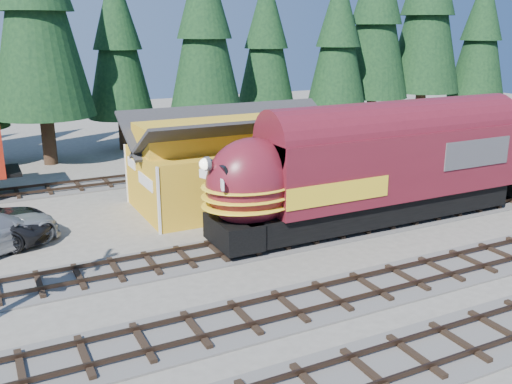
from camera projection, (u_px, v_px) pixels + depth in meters
name	position (u px, v px, depth m)	size (l,w,h in m)	color
ground	(352.00, 268.00, 23.97)	(120.00, 120.00, 0.00)	#6B665B
track_siding	(457.00, 208.00, 31.72)	(68.00, 3.20, 0.33)	#4C4947
track_spur	(45.00, 190.00, 35.05)	(32.00, 3.20, 0.33)	#4C4947
depot	(244.00, 152.00, 32.14)	(12.80, 7.00, 5.30)	gold
conifer_backdrop	(221.00, 21.00, 44.56)	(80.53, 23.48, 17.22)	black
locomotive	(363.00, 174.00, 28.10)	(17.55, 3.49, 4.77)	black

